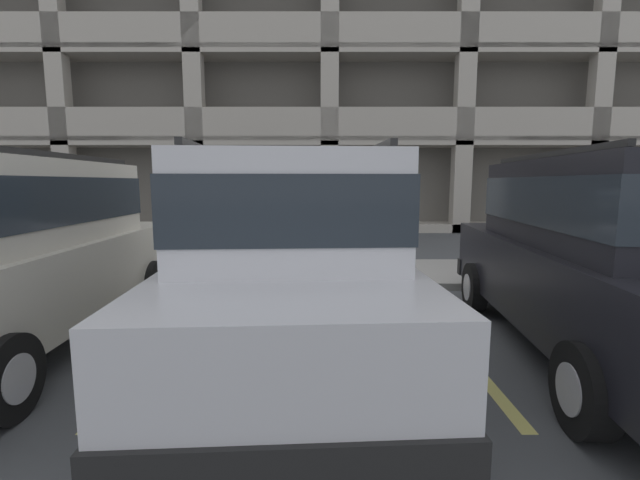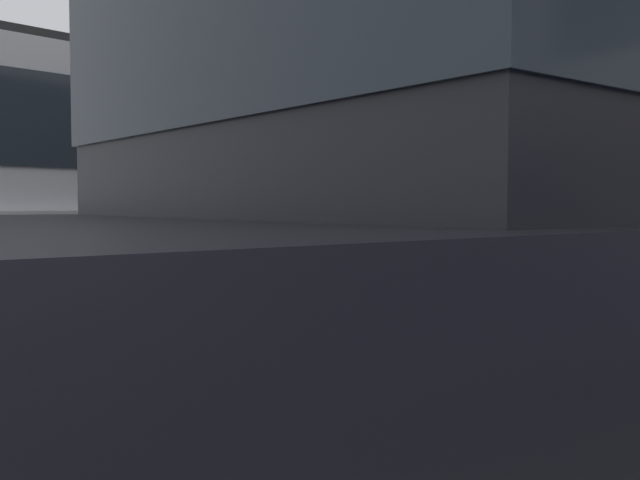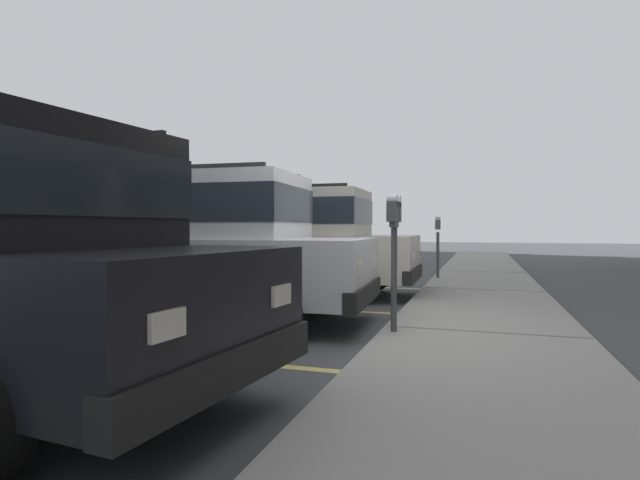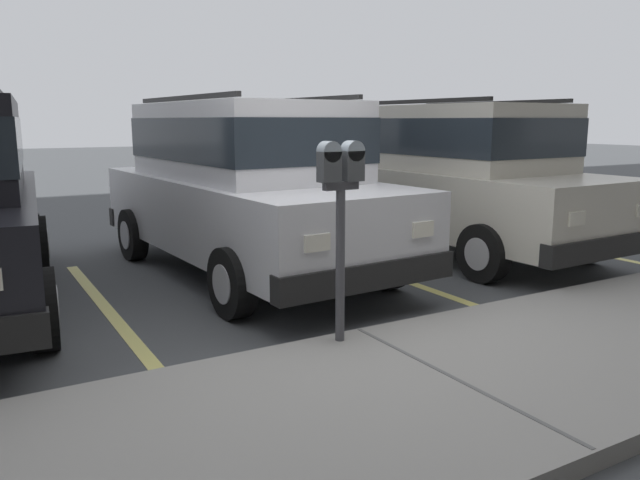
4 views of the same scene
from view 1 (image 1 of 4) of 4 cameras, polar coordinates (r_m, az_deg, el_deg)
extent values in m
cube|color=#444749|center=(6.82, -0.54, -7.61)|extent=(80.00, 80.00, 0.10)
cube|color=gray|center=(8.05, -0.41, -4.41)|extent=(40.00, 2.20, 0.12)
cube|color=#606060|center=(9.02, -26.79, -3.53)|extent=(0.03, 2.16, 0.00)
cube|color=#606060|center=(8.04, -0.41, -3.98)|extent=(0.03, 2.16, 0.00)
cube|color=#606060|center=(8.94, 26.22, -3.59)|extent=(0.03, 2.16, 0.00)
cube|color=#DBD16B|center=(5.71, -16.89, -10.47)|extent=(0.12, 4.80, 0.01)
cube|color=#DBD16B|center=(5.66, 15.57, -10.58)|extent=(0.12, 4.80, 0.01)
cube|color=silver|center=(4.28, -3.61, -6.11)|extent=(2.11, 4.80, 0.80)
cube|color=silver|center=(4.11, -3.71, 4.90)|extent=(1.79, 3.00, 0.84)
cube|color=#232B33|center=(4.11, -3.71, 5.19)|extent=(1.81, 3.03, 0.46)
cube|color=black|center=(6.59, -3.42, -3.68)|extent=(1.88, 0.27, 0.24)
cube|color=black|center=(2.26, -4.10, -27.50)|extent=(1.88, 0.27, 0.24)
cube|color=silver|center=(6.60, 1.51, -0.48)|extent=(0.24, 0.04, 0.14)
cube|color=silver|center=(6.61, -8.39, -0.55)|extent=(0.24, 0.04, 0.14)
cylinder|color=black|center=(5.85, 5.47, -6.38)|extent=(0.24, 0.67, 0.66)
cylinder|color=#B2B2B7|center=(5.85, 5.47, -6.38)|extent=(0.24, 0.38, 0.36)
cylinder|color=black|center=(5.86, -12.35, -6.49)|extent=(0.24, 0.67, 0.66)
cylinder|color=#B2B2B7|center=(5.86, -12.35, -6.49)|extent=(0.24, 0.38, 0.36)
cylinder|color=black|center=(3.17, 13.76, -19.18)|extent=(0.24, 0.67, 0.66)
cylinder|color=#B2B2B7|center=(3.17, 13.76, -19.18)|extent=(0.24, 0.38, 0.36)
cylinder|color=black|center=(3.19, -21.20, -19.27)|extent=(0.24, 0.67, 0.66)
cylinder|color=#B2B2B7|center=(3.19, -21.20, -19.27)|extent=(0.24, 0.38, 0.36)
cube|color=black|center=(4.16, 5.94, 11.24)|extent=(0.20, 2.62, 0.05)
cube|color=black|center=(4.18, -13.43, 11.07)|extent=(0.20, 2.62, 0.05)
cube|color=beige|center=(5.54, -35.59, -4.36)|extent=(1.95, 4.74, 0.80)
cube|color=beige|center=(5.41, -36.56, 4.08)|extent=(1.69, 2.95, 0.84)
cube|color=#232B33|center=(5.41, -36.58, 4.30)|extent=(1.71, 2.98, 0.46)
cube|color=black|center=(7.57, -25.56, -2.95)|extent=(1.88, 0.21, 0.24)
cube|color=silver|center=(7.34, -21.51, -0.19)|extent=(0.24, 0.04, 0.14)
cube|color=silver|center=(7.81, -29.37, -0.20)|extent=(0.24, 0.04, 0.14)
cylinder|color=black|center=(6.48, -21.30, -5.49)|extent=(0.22, 0.66, 0.66)
cylinder|color=#B2B2B7|center=(6.48, -21.30, -5.49)|extent=(0.23, 0.37, 0.36)
cylinder|color=black|center=(7.30, -34.77, -4.91)|extent=(0.22, 0.66, 0.66)
cylinder|color=#B2B2B7|center=(7.30, -34.77, -4.91)|extent=(0.23, 0.37, 0.36)
cylinder|color=black|center=(4.00, -36.20, -14.64)|extent=(0.22, 0.66, 0.66)
cylinder|color=#B2B2B7|center=(4.00, -36.20, -14.64)|extent=(0.23, 0.37, 0.36)
cube|color=black|center=(5.05, -30.52, 9.61)|extent=(0.11, 2.62, 0.05)
cube|color=black|center=(5.14, 34.26, -5.11)|extent=(2.29, 4.86, 0.80)
cube|color=black|center=(4.99, 35.24, 4.00)|extent=(1.90, 3.06, 0.84)
cube|color=#232B33|center=(4.99, 35.26, 4.24)|extent=(1.92, 3.09, 0.46)
cube|color=black|center=(7.26, 25.47, -3.37)|extent=(1.88, 0.34, 0.24)
cube|color=silver|center=(7.46, 29.63, -0.55)|extent=(0.24, 0.05, 0.14)
cube|color=silver|center=(7.08, 21.15, -0.45)|extent=(0.24, 0.05, 0.14)
cylinder|color=black|center=(6.89, 34.91, -5.59)|extent=(0.26, 0.68, 0.66)
cylinder|color=#B2B2B7|center=(6.89, 34.91, -5.59)|extent=(0.25, 0.38, 0.36)
cylinder|color=black|center=(6.22, 20.15, -5.97)|extent=(0.26, 0.68, 0.66)
cylinder|color=#B2B2B7|center=(6.22, 20.15, -5.97)|extent=(0.25, 0.38, 0.36)
cylinder|color=black|center=(3.61, 31.97, -16.66)|extent=(0.26, 0.68, 0.66)
cylinder|color=#B2B2B7|center=(3.61, 31.97, -16.66)|extent=(0.25, 0.38, 0.36)
cube|color=black|center=(4.70, 28.24, 9.97)|extent=(0.31, 2.61, 0.05)
cylinder|color=#47474C|center=(7.01, 1.65, -0.94)|extent=(0.07, 0.07, 1.15)
cube|color=#47474C|center=(6.94, 1.67, 4.02)|extent=(0.28, 0.06, 0.06)
cube|color=#424447|center=(6.93, 0.85, 5.18)|extent=(0.15, 0.11, 0.22)
cylinder|color=#8C99A3|center=(6.93, 0.85, 6.09)|extent=(0.15, 0.11, 0.15)
cube|color=#B7B293|center=(6.87, 0.85, 4.84)|extent=(0.08, 0.01, 0.08)
cube|color=#424447|center=(6.94, 2.51, 5.18)|extent=(0.15, 0.11, 0.22)
cylinder|color=#8C99A3|center=(6.93, 2.51, 6.08)|extent=(0.15, 0.11, 0.15)
cube|color=#B7B293|center=(6.88, 2.52, 4.83)|extent=(0.08, 0.01, 0.08)
cube|color=#5C5851|center=(21.12, 1.21, 23.50)|extent=(31.36, 8.80, 15.00)
cube|color=#A8A093|center=(19.79, 1.18, 3.07)|extent=(32.00, 10.00, 0.30)
cube|color=#A8A093|center=(19.78, 1.20, 11.76)|extent=(32.00, 10.00, 0.30)
cube|color=#A8A093|center=(14.96, 1.53, 15.19)|extent=(32.00, 0.20, 1.10)
cube|color=#A8A093|center=(20.21, 1.23, 20.28)|extent=(32.00, 10.00, 0.30)
cube|color=#A8A093|center=(15.63, 1.57, 26.16)|extent=(32.00, 0.20, 1.10)
cube|color=#A8A093|center=(21.07, 1.25, 28.27)|extent=(32.00, 10.00, 0.30)
cube|color=#A8A093|center=(18.31, -31.83, 24.91)|extent=(0.60, 0.50, 15.00)
cube|color=#A8A093|center=(16.59, -16.55, 27.68)|extent=(0.60, 0.50, 15.00)
cube|color=#A8A093|center=(16.04, 1.57, 28.70)|extent=(0.60, 0.50, 15.00)
cube|color=#A8A093|center=(16.77, 19.44, 27.34)|extent=(0.60, 0.50, 15.00)
cube|color=#A8A093|center=(18.63, 34.19, 24.42)|extent=(0.60, 0.50, 15.00)
camera|label=2|loc=(4.42, 66.22, -4.53)|focal=40.00mm
camera|label=3|loc=(9.68, 36.13, 3.37)|focal=28.00mm
camera|label=4|loc=(11.08, 13.90, 7.60)|focal=35.00mm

